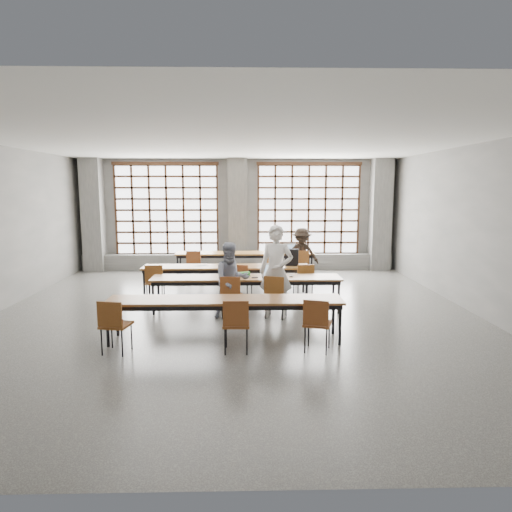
% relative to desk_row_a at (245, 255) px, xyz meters
% --- Properties ---
extents(floor, '(11.00, 11.00, 0.00)m').
position_rel_desk_row_a_xyz_m(floor, '(-0.22, -4.06, -0.66)').
color(floor, '#4C4C49').
rests_on(floor, ground).
extents(ceiling, '(11.00, 11.00, 0.00)m').
position_rel_desk_row_a_xyz_m(ceiling, '(-0.22, -4.06, 2.84)').
color(ceiling, silver).
rests_on(ceiling, floor).
extents(wall_back, '(10.00, 0.00, 10.00)m').
position_rel_desk_row_a_xyz_m(wall_back, '(-0.22, 1.44, 1.09)').
color(wall_back, '#5D5D5A').
rests_on(wall_back, floor).
extents(wall_front, '(10.00, 0.00, 10.00)m').
position_rel_desk_row_a_xyz_m(wall_front, '(-0.22, -9.56, 1.09)').
color(wall_front, '#5D5D5A').
rests_on(wall_front, floor).
extents(wall_right, '(0.00, 11.00, 11.00)m').
position_rel_desk_row_a_xyz_m(wall_right, '(4.78, -4.06, 1.09)').
color(wall_right, '#5D5D5A').
rests_on(wall_right, floor).
extents(column_left, '(0.60, 0.55, 3.50)m').
position_rel_desk_row_a_xyz_m(column_left, '(-4.72, 1.16, 1.09)').
color(column_left, '#525250').
rests_on(column_left, floor).
extents(column_mid, '(0.60, 0.55, 3.50)m').
position_rel_desk_row_a_xyz_m(column_mid, '(-0.22, 1.16, 1.09)').
color(column_mid, '#525250').
rests_on(column_mid, floor).
extents(column_right, '(0.60, 0.55, 3.50)m').
position_rel_desk_row_a_xyz_m(column_right, '(4.28, 1.16, 1.09)').
color(column_right, '#525250').
rests_on(column_right, floor).
extents(window_left, '(3.32, 0.12, 3.00)m').
position_rel_desk_row_a_xyz_m(window_left, '(-2.47, 1.36, 1.24)').
color(window_left, white).
rests_on(window_left, wall_back).
extents(window_right, '(3.32, 0.12, 3.00)m').
position_rel_desk_row_a_xyz_m(window_right, '(2.03, 1.36, 1.24)').
color(window_right, white).
rests_on(window_right, wall_back).
extents(sill_ledge, '(9.80, 0.35, 0.50)m').
position_rel_desk_row_a_xyz_m(sill_ledge, '(-0.22, 1.24, -0.41)').
color(sill_ledge, '#525250').
rests_on(sill_ledge, floor).
extents(desk_row_a, '(4.00, 0.70, 0.73)m').
position_rel_desk_row_a_xyz_m(desk_row_a, '(0.00, 0.00, 0.00)').
color(desk_row_a, brown).
rests_on(desk_row_a, floor).
extents(desk_row_b, '(4.00, 0.70, 0.73)m').
position_rel_desk_row_a_xyz_m(desk_row_b, '(-0.45, -2.31, 0.00)').
color(desk_row_b, brown).
rests_on(desk_row_b, floor).
extents(desk_row_c, '(4.00, 0.70, 0.73)m').
position_rel_desk_row_a_xyz_m(desk_row_c, '(0.03, -3.68, 0.00)').
color(desk_row_c, brown).
rests_on(desk_row_c, floor).
extents(desk_row_d, '(4.00, 0.70, 0.73)m').
position_rel_desk_row_a_xyz_m(desk_row_d, '(-0.34, -5.60, 0.00)').
color(desk_row_d, brown).
rests_on(desk_row_d, floor).
extents(chair_back_left, '(0.45, 0.45, 0.88)m').
position_rel_desk_row_a_xyz_m(chair_back_left, '(-1.41, -0.63, -0.13)').
color(chair_back_left, maroon).
rests_on(chair_back_left, floor).
extents(chair_back_mid, '(0.43, 0.43, 0.88)m').
position_rel_desk_row_a_xyz_m(chair_back_mid, '(0.80, -0.63, -0.13)').
color(chair_back_mid, brown).
rests_on(chair_back_mid, floor).
extents(chair_back_right, '(0.47, 0.47, 0.88)m').
position_rel_desk_row_a_xyz_m(chair_back_right, '(1.59, -0.63, -0.13)').
color(chair_back_right, brown).
rests_on(chair_back_right, floor).
extents(chair_mid_left, '(0.44, 0.44, 0.88)m').
position_rel_desk_row_a_xyz_m(chair_mid_left, '(-2.05, -2.93, -0.13)').
color(chair_mid_left, brown).
rests_on(chair_mid_left, floor).
extents(chair_mid_centre, '(0.53, 0.53, 0.88)m').
position_rel_desk_row_a_xyz_m(chair_mid_centre, '(-0.08, -2.93, -0.13)').
color(chair_mid_centre, maroon).
rests_on(chair_mid_centre, floor).
extents(chair_mid_right, '(0.49, 0.50, 0.88)m').
position_rel_desk_row_a_xyz_m(chair_mid_right, '(1.36, -2.93, -0.13)').
color(chair_mid_right, brown).
rests_on(chair_mid_right, floor).
extents(chair_front_left, '(0.46, 0.46, 0.88)m').
position_rel_desk_row_a_xyz_m(chair_front_left, '(-0.27, -4.31, -0.13)').
color(chair_front_left, brown).
rests_on(chair_front_left, floor).
extents(chair_front_right, '(0.53, 0.53, 0.88)m').
position_rel_desk_row_a_xyz_m(chair_front_right, '(0.61, -4.31, -0.13)').
color(chair_front_right, brown).
rests_on(chair_front_right, floor).
extents(chair_near_left, '(0.49, 0.49, 0.88)m').
position_rel_desk_row_a_xyz_m(chair_near_left, '(-2.05, -6.22, -0.13)').
color(chair_near_left, brown).
rests_on(chair_near_left, floor).
extents(chair_near_mid, '(0.42, 0.43, 0.88)m').
position_rel_desk_row_a_xyz_m(chair_near_mid, '(-0.14, -6.23, -0.13)').
color(chair_near_mid, brown).
rests_on(chair_near_mid, floor).
extents(chair_near_right, '(0.53, 0.53, 0.88)m').
position_rel_desk_row_a_xyz_m(chair_near_right, '(1.14, -6.22, -0.13)').
color(chair_near_right, brown).
rests_on(chair_near_right, floor).
extents(student_male, '(0.78, 0.61, 1.87)m').
position_rel_desk_row_a_xyz_m(student_male, '(0.63, -4.18, 0.27)').
color(student_male, white).
rests_on(student_male, floor).
extents(student_female, '(0.88, 0.77, 1.53)m').
position_rel_desk_row_a_xyz_m(student_female, '(-0.27, -4.18, 0.10)').
color(student_female, '#19234B').
rests_on(student_female, floor).
extents(student_back, '(0.98, 0.58, 1.48)m').
position_rel_desk_row_a_xyz_m(student_back, '(1.60, -0.50, 0.08)').
color(student_back, black).
rests_on(student_back, floor).
extents(laptop_front, '(0.38, 0.33, 0.26)m').
position_rel_desk_row_a_xyz_m(laptop_front, '(0.58, -3.57, 0.13)').
color(laptop_front, '#B8B9BE').
rests_on(laptop_front, desk_row_c).
extents(laptop_back, '(0.38, 0.32, 0.26)m').
position_rel_desk_row_a_xyz_m(laptop_back, '(1.35, 0.11, 0.13)').
color(laptop_back, '#B5B5BA').
rests_on(laptop_back, desk_row_a).
extents(mouse, '(0.11, 0.09, 0.04)m').
position_rel_desk_row_a_xyz_m(mouse, '(0.98, -3.70, 0.08)').
color(mouse, silver).
rests_on(mouse, desk_row_c).
extents(green_box, '(0.27, 0.16, 0.09)m').
position_rel_desk_row_a_xyz_m(green_box, '(-0.02, -3.60, 0.11)').
color(green_box, green).
rests_on(green_box, desk_row_c).
extents(phone, '(0.14, 0.10, 0.01)m').
position_rel_desk_row_a_xyz_m(phone, '(0.21, -3.78, 0.07)').
color(phone, black).
rests_on(phone, desk_row_c).
extents(paper_sheet_a, '(0.36, 0.32, 0.00)m').
position_rel_desk_row_a_xyz_m(paper_sheet_a, '(-1.05, -2.26, 0.07)').
color(paper_sheet_a, silver).
rests_on(paper_sheet_a, desk_row_b).
extents(paper_sheet_c, '(0.32, 0.24, 0.00)m').
position_rel_desk_row_a_xyz_m(paper_sheet_c, '(-0.35, -2.31, 0.07)').
color(paper_sheet_c, silver).
rests_on(paper_sheet_c, desk_row_b).
extents(backpack, '(0.35, 0.25, 0.40)m').
position_rel_desk_row_a_xyz_m(backpack, '(1.15, -2.26, 0.27)').
color(backpack, black).
rests_on(backpack, desk_row_b).
extents(plastic_bag, '(0.29, 0.24, 0.29)m').
position_rel_desk_row_a_xyz_m(plastic_bag, '(0.90, 0.05, 0.21)').
color(plastic_bag, silver).
rests_on(plastic_bag, desk_row_a).
extents(red_pouch, '(0.21, 0.12, 0.06)m').
position_rel_desk_row_a_xyz_m(red_pouch, '(-2.04, -6.15, -0.16)').
color(red_pouch, '#A62D14').
rests_on(red_pouch, chair_near_left).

